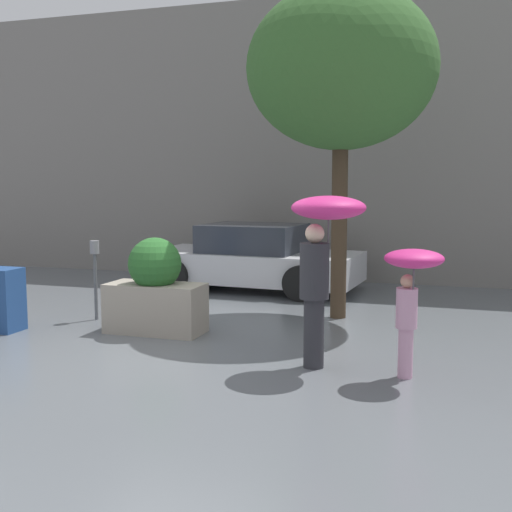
% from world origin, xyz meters
% --- Properties ---
extents(ground_plane, '(40.00, 40.00, 0.00)m').
position_xyz_m(ground_plane, '(0.00, 0.00, 0.00)').
color(ground_plane, slate).
extents(building_facade, '(18.00, 0.30, 6.00)m').
position_xyz_m(building_facade, '(0.00, 6.50, 3.00)').
color(building_facade, gray).
rests_on(building_facade, ground).
extents(planter_box, '(1.36, 0.75, 1.35)m').
position_xyz_m(planter_box, '(-0.76, 0.86, 0.60)').
color(planter_box, '#9E9384').
rests_on(planter_box, ground).
extents(person_adult, '(0.83, 0.83, 1.96)m').
position_xyz_m(person_adult, '(1.83, -0.13, 1.46)').
color(person_adult, '#2D2D33').
rests_on(person_adult, ground).
extents(person_child, '(0.62, 0.62, 1.41)m').
position_xyz_m(person_child, '(2.82, -0.28, 1.08)').
color(person_child, '#D199B7').
rests_on(person_child, ground).
extents(parked_car_near, '(4.27, 2.29, 1.29)m').
position_xyz_m(parked_car_near, '(-0.59, 4.81, 0.59)').
color(parked_car_near, silver).
rests_on(parked_car_near, ground).
extents(street_tree, '(2.87, 2.87, 5.04)m').
position_xyz_m(street_tree, '(1.51, 2.65, 3.80)').
color(street_tree, '#423323').
rests_on(street_tree, ground).
extents(parking_meter, '(0.14, 0.14, 1.23)m').
position_xyz_m(parking_meter, '(-2.01, 1.34, 0.88)').
color(parking_meter, '#595B60').
rests_on(parking_meter, ground).
extents(newspaper_box, '(0.50, 0.44, 0.90)m').
position_xyz_m(newspaper_box, '(-2.88, 0.28, 0.45)').
color(newspaper_box, navy).
rests_on(newspaper_box, ground).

